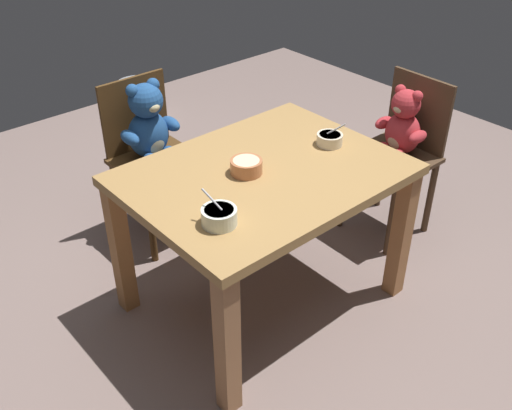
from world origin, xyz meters
TOP-DOWN VIEW (x-y plane):
  - ground_plane at (0.00, 0.00)m, footprint 5.20×5.20m
  - dining_table at (0.00, 0.00)m, footprint 1.13×0.86m
  - teddy_chair_near_right at (0.95, -0.01)m, footprint 0.40×0.41m
  - teddy_chair_far_center at (-0.06, 0.81)m, footprint 0.42×0.39m
  - porridge_bowl_white_near_left at (-0.38, -0.18)m, footprint 0.13×0.14m
  - porridge_bowl_terracotta_center at (-0.07, 0.03)m, footprint 0.13×0.13m
  - porridge_bowl_cream_near_right at (0.38, -0.02)m, footprint 0.12×0.12m
  - metal_pail at (0.64, 2.15)m, footprint 0.30×0.30m

SIDE VIEW (x-z plane):
  - ground_plane at x=0.00m, z-range -0.04..0.00m
  - metal_pail at x=0.64m, z-range 0.00..0.28m
  - teddy_chair_near_right at x=0.95m, z-range 0.13..0.98m
  - teddy_chair_far_center at x=-0.06m, z-range 0.15..1.02m
  - dining_table at x=0.00m, z-range 0.24..0.96m
  - porridge_bowl_cream_near_right at x=0.38m, z-range 0.68..0.79m
  - porridge_bowl_terracotta_center at x=-0.07m, z-range 0.71..0.77m
  - porridge_bowl_white_near_left at x=-0.38m, z-range 0.68..0.81m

